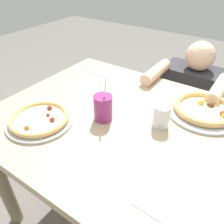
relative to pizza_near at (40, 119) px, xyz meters
name	(u,v)px	position (x,y,z in m)	size (l,w,h in m)	color
ground_plane	(118,211)	(0.28, 0.23, -0.77)	(8.00, 8.00, 0.00)	#66605B
dining_table	(120,136)	(0.28, 0.23, -0.13)	(1.15, 0.95, 0.75)	tan
pizza_near	(40,119)	(0.00, 0.00, 0.00)	(0.29, 0.29, 0.04)	#B7B7BC
pizza_far	(204,109)	(0.57, 0.48, 0.00)	(0.34, 0.34, 0.04)	#B7B7BC
drink_cup_colored	(103,108)	(0.21, 0.18, 0.04)	(0.08, 0.08, 0.21)	#8C2D72
water_cup_clear	(161,116)	(0.45, 0.28, 0.04)	(0.07, 0.07, 0.10)	silver
paper_napkin	(165,200)	(0.61, -0.05, -0.02)	(0.16, 0.14, 0.00)	white
fork	(93,72)	(-0.13, 0.54, -0.02)	(0.20, 0.06, 0.00)	silver
diner_seated	(186,114)	(0.41, 0.92, -0.35)	(0.43, 0.53, 0.94)	#333847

